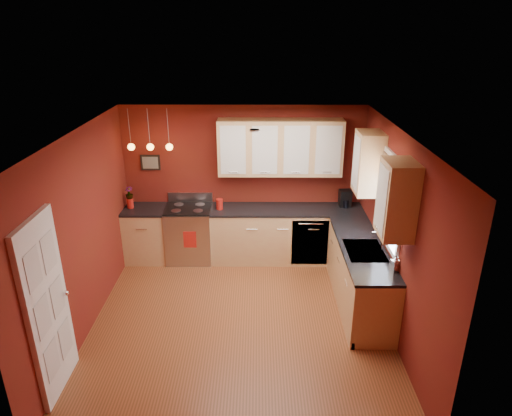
{
  "coord_description": "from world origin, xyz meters",
  "views": [
    {
      "loc": [
        0.24,
        -5.23,
        3.82
      ],
      "look_at": [
        0.22,
        1.0,
        1.27
      ],
      "focal_mm": 32.0,
      "sensor_mm": 36.0,
      "label": 1
    }
  ],
  "objects_px": {
    "red_canister": "(220,204)",
    "soap_pump": "(395,263)",
    "gas_range": "(190,233)",
    "sink": "(365,252)",
    "coffee_maker": "(345,199)"
  },
  "relations": [
    {
      "from": "sink",
      "to": "coffee_maker",
      "type": "height_order",
      "value": "coffee_maker"
    },
    {
      "from": "gas_range",
      "to": "coffee_maker",
      "type": "bearing_deg",
      "value": 2.29
    },
    {
      "from": "red_canister",
      "to": "soap_pump",
      "type": "bearing_deg",
      "value": -40.74
    },
    {
      "from": "red_canister",
      "to": "coffee_maker",
      "type": "bearing_deg",
      "value": 3.77
    },
    {
      "from": "sink",
      "to": "red_canister",
      "type": "bearing_deg",
      "value": 144.98
    },
    {
      "from": "sink",
      "to": "coffee_maker",
      "type": "relative_size",
      "value": 2.46
    },
    {
      "from": "gas_range",
      "to": "red_canister",
      "type": "distance_m",
      "value": 0.76
    },
    {
      "from": "sink",
      "to": "soap_pump",
      "type": "relative_size",
      "value": 3.2
    },
    {
      "from": "sink",
      "to": "red_canister",
      "type": "relative_size",
      "value": 3.97
    },
    {
      "from": "gas_range",
      "to": "coffee_maker",
      "type": "height_order",
      "value": "coffee_maker"
    },
    {
      "from": "coffee_maker",
      "to": "soap_pump",
      "type": "distance_m",
      "value": 2.17
    },
    {
      "from": "gas_range",
      "to": "sink",
      "type": "relative_size",
      "value": 1.59
    },
    {
      "from": "red_canister",
      "to": "coffee_maker",
      "type": "xyz_separation_m",
      "value": [
        2.1,
        0.14,
        0.04
      ]
    },
    {
      "from": "gas_range",
      "to": "soap_pump",
      "type": "height_order",
      "value": "soap_pump"
    },
    {
      "from": "gas_range",
      "to": "red_canister",
      "type": "bearing_deg",
      "value": -3.6
    }
  ]
}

